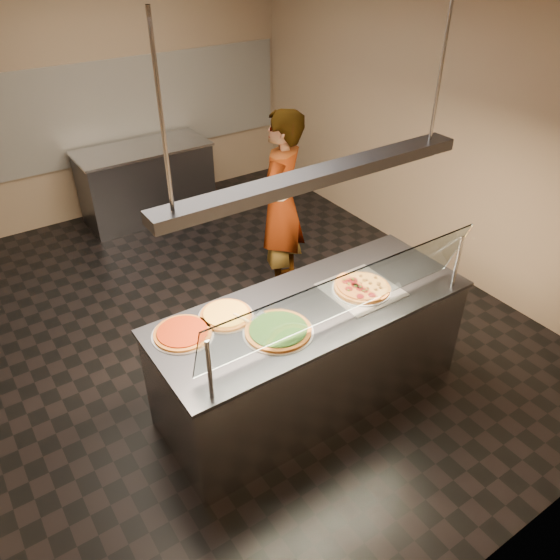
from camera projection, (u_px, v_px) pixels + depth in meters
ground at (228, 320)px, 5.39m from camera, size 5.00×6.00×0.02m
wall_back at (100, 95)px, 6.62m from camera, size 5.00×0.02×3.00m
wall_front at (537, 399)px, 2.48m from camera, size 5.00×0.02×3.00m
wall_right at (430, 124)px, 5.71m from camera, size 0.02×6.00×3.00m
tile_band at (103, 112)px, 6.71m from camera, size 4.90×0.02×1.20m
serving_counter at (311, 353)px, 4.29m from camera, size 2.45×0.94×0.93m
sneeze_guard at (345, 295)px, 3.63m from camera, size 2.21×0.18×0.54m
perforated_tray at (361, 289)px, 4.19m from camera, size 0.52×0.52×0.01m
half_pizza_pepperoni at (351, 290)px, 4.12m from camera, size 0.23×0.43×0.05m
half_pizza_sausage at (372, 283)px, 4.22m from camera, size 0.22×0.43×0.04m
pizza_spinach at (278, 330)px, 3.76m from camera, size 0.50×0.50×0.03m
pizza_cheese at (226, 314)px, 3.91m from camera, size 0.40×0.40×0.03m
pizza_tomato at (182, 333)px, 3.74m from camera, size 0.43×0.43×0.03m
pizza_spatula at (250, 318)px, 3.86m from camera, size 0.24×0.22×0.02m
prep_table at (147, 182)px, 7.00m from camera, size 1.64×0.74×0.93m
worker at (280, 205)px, 5.37m from camera, size 0.83×0.77×1.89m
heat_lamp_housing at (318, 176)px, 3.46m from camera, size 2.30×0.18×0.08m
lamp_rod_left at (161, 118)px, 2.69m from camera, size 0.02×0.02×1.01m
lamp_rod_right at (442, 66)px, 3.62m from camera, size 0.02×0.02×1.01m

